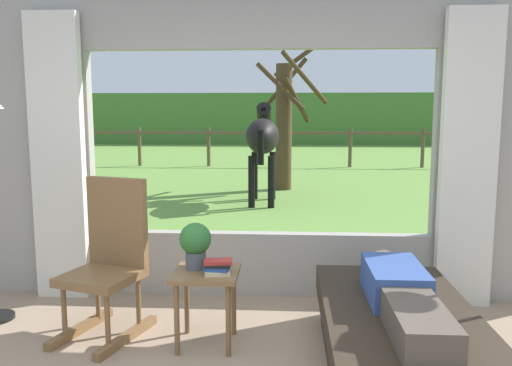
{
  "coord_description": "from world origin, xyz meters",
  "views": [
    {
      "loc": [
        0.24,
        -2.14,
        1.6
      ],
      "look_at": [
        0.0,
        1.8,
        1.05
      ],
      "focal_mm": 36.55,
      "sensor_mm": 36.0,
      "label": 1
    }
  ],
  "objects_px": {
    "side_table": "(206,285)",
    "pasture_tree": "(286,119)",
    "potted_plant": "(195,243)",
    "book_stack": "(218,267)",
    "horse": "(263,137)",
    "recliner_sofa": "(398,339)",
    "reclining_person": "(401,294)",
    "rocking_chair": "(110,259)"
  },
  "relations": [
    {
      "from": "rocking_chair",
      "to": "book_stack",
      "type": "relative_size",
      "value": 5.56
    },
    {
      "from": "horse",
      "to": "pasture_tree",
      "type": "distance_m",
      "value": 1.6
    },
    {
      "from": "book_stack",
      "to": "pasture_tree",
      "type": "relative_size",
      "value": 0.07
    },
    {
      "from": "side_table",
      "to": "horse",
      "type": "relative_size",
      "value": 0.29
    },
    {
      "from": "rocking_chair",
      "to": "horse",
      "type": "relative_size",
      "value": 0.62
    },
    {
      "from": "reclining_person",
      "to": "pasture_tree",
      "type": "distance_m",
      "value": 7.5
    },
    {
      "from": "reclining_person",
      "to": "potted_plant",
      "type": "distance_m",
      "value": 1.39
    },
    {
      "from": "reclining_person",
      "to": "horse",
      "type": "relative_size",
      "value": 0.79
    },
    {
      "from": "book_stack",
      "to": "horse",
      "type": "xyz_separation_m",
      "value": [
        0.04,
        5.56,
        0.59
      ]
    },
    {
      "from": "recliner_sofa",
      "to": "pasture_tree",
      "type": "height_order",
      "value": "pasture_tree"
    },
    {
      "from": "potted_plant",
      "to": "book_stack",
      "type": "distance_m",
      "value": 0.24
    },
    {
      "from": "rocking_chair",
      "to": "potted_plant",
      "type": "relative_size",
      "value": 3.5
    },
    {
      "from": "pasture_tree",
      "to": "recliner_sofa",
      "type": "bearing_deg",
      "value": -84.42
    },
    {
      "from": "rocking_chair",
      "to": "book_stack",
      "type": "bearing_deg",
      "value": 2.45
    },
    {
      "from": "side_table",
      "to": "pasture_tree",
      "type": "xyz_separation_m",
      "value": [
        0.51,
        7.03,
        1.0
      ]
    },
    {
      "from": "book_stack",
      "to": "pasture_tree",
      "type": "bearing_deg",
      "value": 86.61
    },
    {
      "from": "potted_plant",
      "to": "pasture_tree",
      "type": "distance_m",
      "value": 7.03
    },
    {
      "from": "pasture_tree",
      "to": "horse",
      "type": "bearing_deg",
      "value": -104.02
    },
    {
      "from": "rocking_chair",
      "to": "pasture_tree",
      "type": "xyz_separation_m",
      "value": [
        1.23,
        6.86,
        0.88
      ]
    },
    {
      "from": "potted_plant",
      "to": "book_stack",
      "type": "relative_size",
      "value": 1.59
    },
    {
      "from": "rocking_chair",
      "to": "reclining_person",
      "type": "bearing_deg",
      "value": 2.17
    },
    {
      "from": "book_stack",
      "to": "pasture_tree",
      "type": "distance_m",
      "value": 7.15
    },
    {
      "from": "reclining_person",
      "to": "book_stack",
      "type": "distance_m",
      "value": 1.18
    },
    {
      "from": "reclining_person",
      "to": "potted_plant",
      "type": "bearing_deg",
      "value": 161.5
    },
    {
      "from": "horse",
      "to": "side_table",
      "type": "bearing_deg",
      "value": -91.48
    },
    {
      "from": "side_table",
      "to": "potted_plant",
      "type": "height_order",
      "value": "potted_plant"
    },
    {
      "from": "recliner_sofa",
      "to": "pasture_tree",
      "type": "distance_m",
      "value": 7.49
    },
    {
      "from": "recliner_sofa",
      "to": "potted_plant",
      "type": "height_order",
      "value": "potted_plant"
    },
    {
      "from": "reclining_person",
      "to": "horse",
      "type": "xyz_separation_m",
      "value": [
        -1.1,
        5.88,
        0.63
      ]
    },
    {
      "from": "recliner_sofa",
      "to": "reclining_person",
      "type": "height_order",
      "value": "reclining_person"
    },
    {
      "from": "side_table",
      "to": "book_stack",
      "type": "height_order",
      "value": "book_stack"
    },
    {
      "from": "potted_plant",
      "to": "horse",
      "type": "xyz_separation_m",
      "value": [
        0.21,
        5.44,
        0.45
      ]
    },
    {
      "from": "horse",
      "to": "pasture_tree",
      "type": "xyz_separation_m",
      "value": [
        0.38,
        1.53,
        0.27
      ]
    },
    {
      "from": "reclining_person",
      "to": "side_table",
      "type": "height_order",
      "value": "reclining_person"
    },
    {
      "from": "reclining_person",
      "to": "rocking_chair",
      "type": "xyz_separation_m",
      "value": [
        -1.95,
        0.55,
        0.02
      ]
    },
    {
      "from": "pasture_tree",
      "to": "side_table",
      "type": "bearing_deg",
      "value": -94.12
    },
    {
      "from": "potted_plant",
      "to": "pasture_tree",
      "type": "bearing_deg",
      "value": 85.19
    },
    {
      "from": "recliner_sofa",
      "to": "rocking_chair",
      "type": "distance_m",
      "value": 2.04
    },
    {
      "from": "reclining_person",
      "to": "pasture_tree",
      "type": "height_order",
      "value": "pasture_tree"
    },
    {
      "from": "side_table",
      "to": "rocking_chair",
      "type": "bearing_deg",
      "value": 166.79
    },
    {
      "from": "side_table",
      "to": "pasture_tree",
      "type": "relative_size",
      "value": 0.17
    },
    {
      "from": "recliner_sofa",
      "to": "reclining_person",
      "type": "xyz_separation_m",
      "value": [
        0.0,
        -0.05,
        0.3
      ]
    }
  ]
}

